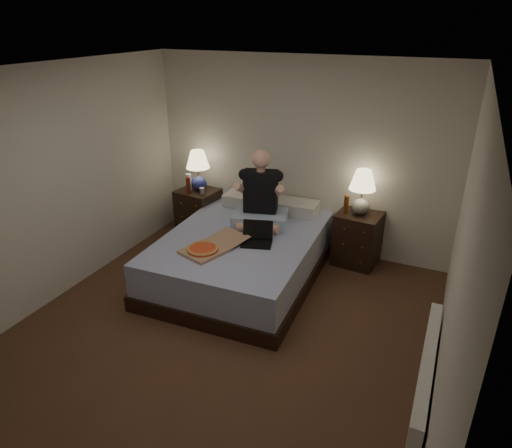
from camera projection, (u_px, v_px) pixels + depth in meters
The scene contains 18 objects.
floor at pixel (219, 336), 4.54m from camera, with size 4.00×4.50×0.00m, color brown.
ceiling at pixel (208, 73), 3.50m from camera, with size 4.00×4.50×0.00m, color white.
wall_back at pixel (299, 156), 5.89m from camera, with size 4.00×2.50×0.00m, color silver.
wall_left at pixel (47, 189), 4.78m from camera, with size 4.50×2.50×0.00m, color silver.
wall_right at pixel (457, 269), 3.27m from camera, with size 4.50×2.50×0.00m, color silver.
bed at pixel (242, 256), 5.47m from camera, with size 1.67×2.23×0.56m, color #6176C3.
nightstand_left at pixel (199, 213), 6.51m from camera, with size 0.53×0.47×0.69m, color black.
nightstand_right at pixel (357, 239), 5.76m from camera, with size 0.52×0.47×0.68m, color black.
lamp_left at pixel (198, 171), 6.27m from camera, with size 0.32×0.32×0.56m, color navy, non-canonical shape.
lamp_right at pixel (362, 192), 5.51m from camera, with size 0.32×0.32×0.56m, color #9A9A92, non-canonical shape.
water_bottle at pixel (189, 183), 6.27m from camera, with size 0.07×0.07×0.25m, color silver.
soda_can at pixel (202, 191), 6.18m from camera, with size 0.07×0.07×0.10m, color beige.
beer_bottle_left at pixel (188, 186), 6.20m from camera, with size 0.06×0.06×0.23m, color #5F1A0D.
beer_bottle_right at pixel (346, 205), 5.58m from camera, with size 0.06×0.06×0.23m, color #5B2D0D.
person at pixel (260, 189), 5.44m from camera, with size 0.66×0.52×0.93m, color black, non-canonical shape.
laptop at pixel (257, 235), 5.09m from camera, with size 0.34×0.28×0.24m, color black, non-canonical shape.
pizza_box at pixel (203, 250), 4.93m from camera, with size 0.40×0.76×0.08m, color tan, non-canonical shape.
radiator at pixel (425, 374), 3.77m from camera, with size 0.10×1.60×0.40m, color silver.
Camera 1 is at (1.86, -3.19, 2.90)m, focal length 32.00 mm.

